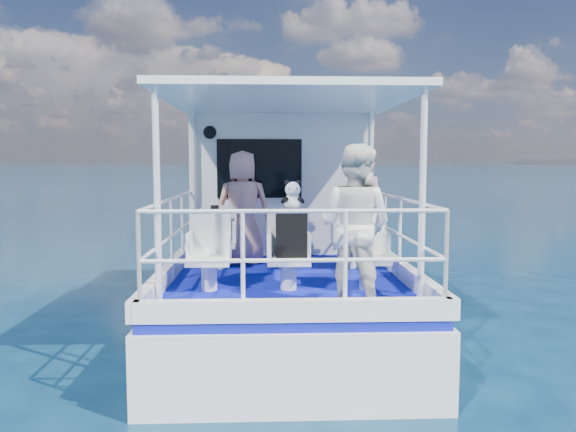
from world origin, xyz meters
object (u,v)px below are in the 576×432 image
(backpack_center, at_px, (291,234))
(passenger_port_fwd, at_px, (243,207))
(panda, at_px, (293,196))
(passenger_stbd_aft, at_px, (355,226))

(backpack_center, bearing_deg, passenger_port_fwd, 109.20)
(panda, bearing_deg, passenger_stbd_aft, -53.27)
(passenger_port_fwd, xyz_separation_m, passenger_stbd_aft, (1.21, -2.50, 0.00))
(backpack_center, relative_size, panda, 1.55)
(passenger_stbd_aft, relative_size, panda, 4.81)
(backpack_center, xyz_separation_m, panda, (0.02, 0.03, 0.43))
(backpack_center, distance_m, panda, 0.43)
(passenger_port_fwd, bearing_deg, passenger_stbd_aft, 116.29)
(passenger_port_fwd, relative_size, passenger_stbd_aft, 0.99)
(passenger_stbd_aft, relative_size, backpack_center, 3.10)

